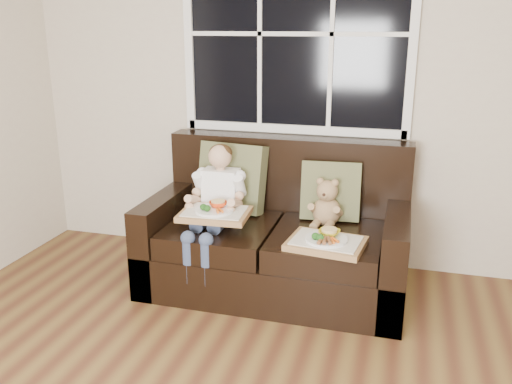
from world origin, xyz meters
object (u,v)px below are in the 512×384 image
(teddy_bear, at_px, (327,206))
(tray_right, at_px, (326,242))
(loveseat, at_px, (278,241))
(tray_left, at_px, (215,212))
(child, at_px, (216,197))

(teddy_bear, xyz_separation_m, tray_right, (0.06, -0.37, -0.10))
(loveseat, distance_m, tray_right, 0.53)
(loveseat, xyz_separation_m, tray_right, (0.38, -0.34, 0.17))
(tray_right, bearing_deg, loveseat, 145.05)
(tray_left, bearing_deg, teddy_bear, 21.45)
(teddy_bear, height_order, tray_left, teddy_bear)
(child, bearing_deg, loveseat, 16.38)
(teddy_bear, relative_size, tray_left, 0.73)
(loveseat, height_order, tray_left, loveseat)
(child, bearing_deg, tray_right, -16.24)
(loveseat, height_order, tray_right, loveseat)
(loveseat, distance_m, tray_left, 0.52)
(teddy_bear, bearing_deg, child, -162.15)
(child, xyz_separation_m, teddy_bear, (0.71, 0.15, -0.05))
(child, bearing_deg, teddy_bear, 11.83)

